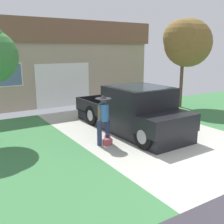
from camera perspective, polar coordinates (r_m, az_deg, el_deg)
pickup_truck at (r=9.77m, az=5.12°, el=0.08°), size 2.18×5.14×1.71m
person_with_hat at (r=8.47m, az=-1.84°, el=-0.90°), size 0.52×0.51×1.61m
handbag at (r=8.59m, az=-0.98°, el=-6.31°), size 0.28×0.17×0.38m
house_with_garage at (r=17.26m, az=-12.29°, el=10.63°), size 9.91×6.17×4.48m
neighbor_tree at (r=14.30m, az=15.52°, el=14.28°), size 2.66×2.41×4.50m
wheeled_trash_bin at (r=15.27m, az=7.57°, el=3.97°), size 0.60×0.72×1.00m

